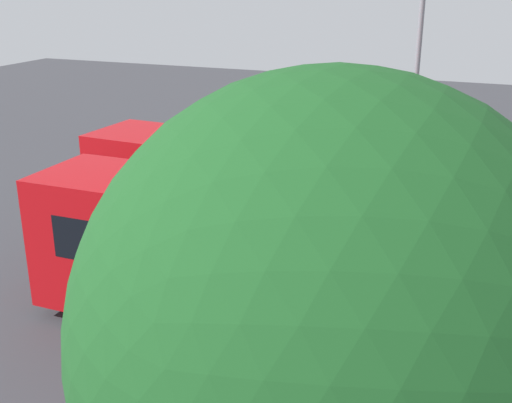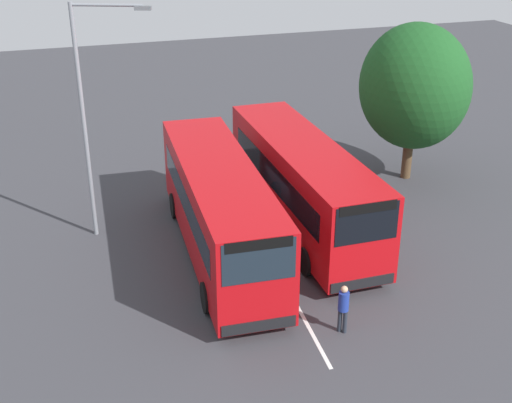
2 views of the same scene
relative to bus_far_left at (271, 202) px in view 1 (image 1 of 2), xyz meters
name	(u,v)px [view 1 (image 1 of 2)]	position (x,y,z in m)	size (l,w,h in m)	color
ground_plane	(271,297)	(-0.67, 1.75, -1.87)	(73.93, 73.93, 0.00)	#38383D
bus_far_left	(271,202)	(0.00, 0.00, 0.00)	(10.89, 3.01, 3.42)	#B70C11
bus_center_left	(263,262)	(-1.18, 3.59, 0.00)	(10.79, 2.61, 3.42)	#B70C11
pedestrian	(51,234)	(5.61, 2.22, -0.94)	(0.45, 0.45, 1.59)	#232833
street_lamp	(412,73)	(-2.91, -3.89, 3.08)	(1.17, 2.63, 8.64)	gray
depot_tree	(330,350)	(-4.32, 9.93, 2.37)	(5.18, 4.66, 6.98)	#4C3823
lane_stripe_outer_left	(271,297)	(-0.67, 1.75, -1.87)	(15.60, 0.12, 0.01)	silver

